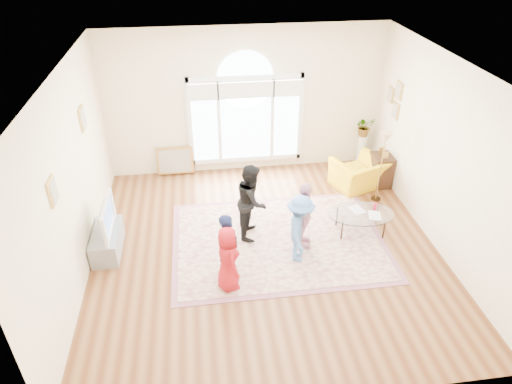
{
  "coord_description": "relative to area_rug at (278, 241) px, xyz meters",
  "views": [
    {
      "loc": [
        -1.02,
        -6.26,
        5.14
      ],
      "look_at": [
        -0.14,
        0.3,
        1.0
      ],
      "focal_mm": 32.0,
      "sensor_mm": 36.0,
      "label": 1
    }
  ],
  "objects": [
    {
      "name": "child_pink",
      "position": [
        0.39,
        -0.18,
        0.64
      ],
      "size": [
        0.45,
        0.79,
        1.26
      ],
      "primitive_type": "imported",
      "rotation": [
        0.0,
        0.0,
        1.37
      ],
      "color": "#E29DB7",
      "rests_on": "area_rug"
    },
    {
      "name": "child_navy",
      "position": [
        -0.95,
        -0.77,
        0.59
      ],
      "size": [
        0.4,
        0.49,
        1.16
      ],
      "primitive_type": "imported",
      "rotation": [
        0.0,
        0.0,
        1.23
      ],
      "color": "#111838",
      "rests_on": "area_rug"
    },
    {
      "name": "child_red",
      "position": [
        -0.99,
        -1.05,
        0.57
      ],
      "size": [
        0.49,
        0.62,
        1.12
      ],
      "primitive_type": "imported",
      "rotation": [
        0.0,
        0.0,
        1.84
      ],
      "color": "#A6131B",
      "rests_on": "area_rug"
    },
    {
      "name": "area_rug",
      "position": [
        0.0,
        0.0,
        0.0
      ],
      "size": [
        3.6,
        2.6,
        0.02
      ],
      "primitive_type": "cube",
      "color": "beige",
      "rests_on": "ground"
    },
    {
      "name": "rug_border",
      "position": [
        0.0,
        0.0,
        -0.0
      ],
      "size": [
        3.8,
        2.8,
        0.01
      ],
      "primitive_type": "cube",
      "color": "#8E5666",
      "rests_on": "ground"
    },
    {
      "name": "ground",
      "position": [
        -0.26,
        -0.17,
        -0.01
      ],
      "size": [
        6.0,
        6.0,
        0.0
      ],
      "primitive_type": "plane",
      "color": "#582D15",
      "rests_on": "ground"
    },
    {
      "name": "plant_pedestal",
      "position": [
        2.44,
        2.7,
        0.34
      ],
      "size": [
        0.2,
        0.2,
        0.7
      ],
      "primitive_type": "cylinder",
      "color": "white",
      "rests_on": "ground"
    },
    {
      "name": "tv_console",
      "position": [
        -3.01,
        0.13,
        0.2
      ],
      "size": [
        0.45,
        1.0,
        0.42
      ],
      "primitive_type": "cube",
      "color": "gray",
      "rests_on": "ground"
    },
    {
      "name": "floor_lamp",
      "position": [
        2.25,
        1.12,
        1.27
      ],
      "size": [
        0.3,
        0.3,
        1.51
      ],
      "color": "black",
      "rests_on": "ground"
    },
    {
      "name": "armchair",
      "position": [
        2.02,
        1.65,
        0.32
      ],
      "size": [
        1.25,
        1.17,
        0.65
      ],
      "primitive_type": "imported",
      "rotation": [
        0.0,
        0.0,
        3.5
      ],
      "color": "yellow",
      "rests_on": "ground"
    },
    {
      "name": "coffee_table",
      "position": [
        1.53,
        0.07,
        0.39
      ],
      "size": [
        1.26,
        0.86,
        0.54
      ],
      "rotation": [
        0.0,
        0.0,
        -0.08
      ],
      "color": "silver",
      "rests_on": "ground"
    },
    {
      "name": "side_cabinet",
      "position": [
        2.52,
        1.68,
        0.34
      ],
      "size": [
        0.4,
        0.5,
        0.7
      ],
      "primitive_type": "cube",
      "color": "black",
      "rests_on": "ground"
    },
    {
      "name": "room_shell",
      "position": [
        -0.25,
        2.66,
        1.56
      ],
      "size": [
        6.0,
        6.0,
        6.0
      ],
      "color": "#FDEBC6",
      "rests_on": "ground"
    },
    {
      "name": "potted_plant",
      "position": [
        2.44,
        2.7,
        0.92
      ],
      "size": [
        0.44,
        0.39,
        0.46
      ],
      "primitive_type": "imported",
      "rotation": [
        0.0,
        0.0,
        0.07
      ],
      "color": "#33722D",
      "rests_on": "plant_pedestal"
    },
    {
      "name": "television",
      "position": [
        -3.0,
        0.13,
        0.7
      ],
      "size": [
        0.17,
        0.99,
        0.57
      ],
      "color": "black",
      "rests_on": "tv_console"
    },
    {
      "name": "child_black",
      "position": [
        -0.44,
        0.29,
        0.72
      ],
      "size": [
        0.68,
        0.79,
        1.42
      ],
      "primitive_type": "imported",
      "rotation": [
        0.0,
        0.0,
        1.35
      ],
      "color": "black",
      "rests_on": "area_rug"
    },
    {
      "name": "leaning_picture",
      "position": [
        -1.87,
        2.73,
        -0.01
      ],
      "size": [
        0.8,
        0.14,
        0.62
      ],
      "primitive_type": "cube",
      "rotation": [
        -0.14,
        0.0,
        0.0
      ],
      "color": "tan",
      "rests_on": "ground"
    },
    {
      "name": "child_blue",
      "position": [
        0.25,
        -0.53,
        0.63
      ],
      "size": [
        0.61,
        0.87,
        1.24
      ],
      "primitive_type": "imported",
      "rotation": [
        0.0,
        0.0,
        1.37
      ],
      "color": "#4E7DC2",
      "rests_on": "area_rug"
    }
  ]
}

